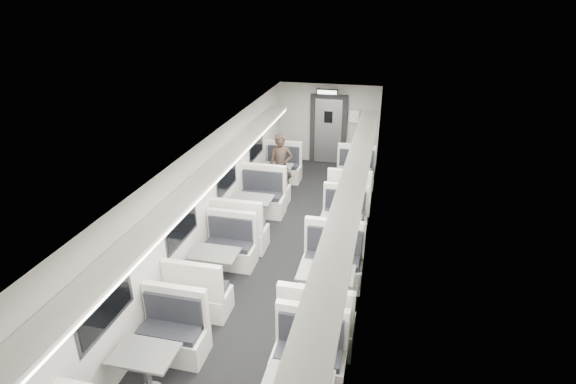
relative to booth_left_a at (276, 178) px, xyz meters
The scene contains 18 objects.
room 3.71m from the booth_left_a, 73.94° to the right, with size 3.24×12.24×2.64m.
booth_left_a is the anchor object (origin of this frame).
booth_left_b 2.15m from the booth_left_a, 90.00° to the right, with size 1.07×2.17×1.16m.
booth_left_c 4.33m from the booth_left_a, 90.00° to the right, with size 0.98×1.99×1.06m.
booth_left_d 6.76m from the booth_left_a, 90.00° to the right, with size 0.98×1.98×1.06m.
booth_right_a 2.00m from the booth_left_a, ahead, with size 1.03×2.08×1.11m.
booth_right_b 3.26m from the booth_left_a, 52.14° to the right, with size 0.99×2.00×1.07m.
booth_right_c 4.99m from the booth_left_a, 66.38° to the right, with size 1.09×2.20×1.18m.
passenger 0.56m from the booth_left_a, 53.02° to the right, with size 0.60×0.39×1.64m, color black.
window_a 1.10m from the booth_left_a, behind, with size 0.02×1.18×0.84m, color black.
window_b 2.53m from the booth_left_a, 102.12° to the right, with size 0.02×1.18×0.84m, color black.
window_c 4.61m from the booth_left_a, 96.23° to the right, with size 0.02×1.18×0.84m, color black.
window_d 6.76m from the booth_left_a, 94.18° to the right, with size 0.02×1.18×0.84m, color black.
luggage_rack_left 4.09m from the booth_left_a, 93.70° to the right, with size 0.46×10.40×0.09m.
luggage_rack_right 4.66m from the booth_left_a, 59.26° to the right, with size 0.46×10.40×0.09m.
vestibule_door 2.74m from the booth_left_a, 67.87° to the left, with size 1.10×0.13×2.10m.
exit_sign 2.92m from the booth_left_a, 63.10° to the left, with size 0.62×0.12×0.16m.
wall_notice 3.22m from the booth_left_a, 54.43° to the left, with size 0.32×0.02×0.40m, color white.
Camera 1 is at (1.75, -7.10, 4.87)m, focal length 28.00 mm.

